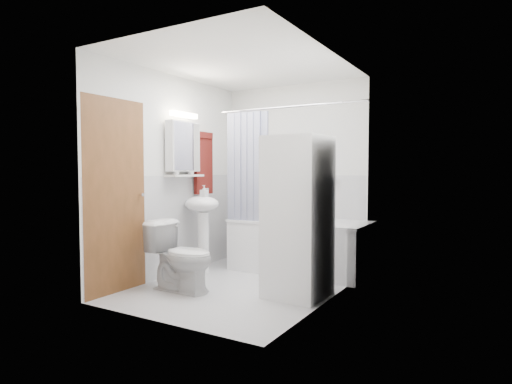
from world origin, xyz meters
The scene contains 20 objects.
floor centered at (0.00, 0.00, 0.00)m, with size 2.60×2.60×0.00m, color silver.
room_walls centered at (0.00, 0.00, 1.49)m, with size 2.60×2.60×2.60m.
wainscot centered at (0.00, 0.29, 0.60)m, with size 1.98×2.58×2.58m.
door centered at (-0.95, -0.55, 1.00)m, with size 0.05×2.00×2.00m.
bathtub centered at (0.26, 0.92, 0.36)m, with size 1.69×0.80×0.64m.
tub_spout centered at (0.46, 1.25, 0.96)m, with size 0.04×0.04×0.12m, color silver.
curtain_rod centered at (0.26, 0.58, 2.00)m, with size 0.02×0.02×1.87m, color silver.
shower_curtain centered at (-0.30, 0.58, 1.25)m, with size 0.55×0.02×1.45m.
sink centered at (-0.75, 0.27, 0.70)m, with size 0.44×0.37×1.04m.
medicine_cabinet centered at (-0.90, 0.10, 1.57)m, with size 0.13×0.50×0.71m.
shelf centered at (-0.89, 0.10, 1.20)m, with size 0.18×0.54×0.03m, color silver.
shower_caddy centered at (0.51, 1.24, 1.15)m, with size 0.22×0.06×0.02m, color silver.
towel centered at (-0.94, 0.54, 1.37)m, with size 0.07×0.34×0.81m.
washer_dryer centered at (0.68, -0.04, 0.80)m, with size 0.60×0.59×1.60m.
toilet centered at (-0.45, -0.48, 0.36)m, with size 0.41×0.73×0.72m, color white.
soap_pump centered at (-0.71, 0.25, 0.95)m, with size 0.08×0.17×0.08m, color gray.
shelf_bottle centered at (-0.89, -0.05, 1.25)m, with size 0.07×0.18×0.07m, color gray.
shelf_cup centered at (-0.89, 0.22, 1.26)m, with size 0.10×0.09×0.10m, color gray.
shampoo_a centered at (0.35, 1.24, 1.23)m, with size 0.13×0.17×0.13m, color gray.
shampoo_b centered at (0.47, 1.24, 1.20)m, with size 0.08×0.21×0.08m, color #264B9A.
Camera 1 is at (2.47, -3.91, 1.27)m, focal length 30.00 mm.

